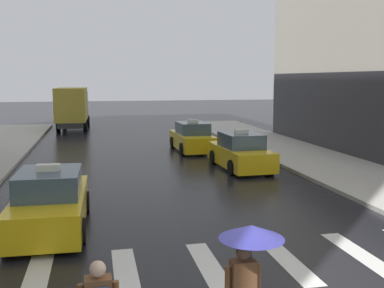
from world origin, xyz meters
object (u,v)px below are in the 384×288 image
(taxi_second, at_px, (240,153))
(pedestrian_with_umbrella, at_px, (248,253))
(box_truck, at_px, (73,107))
(taxi_third, at_px, (192,138))
(taxi_lead, at_px, (50,203))

(taxi_second, height_order, pedestrian_with_umbrella, pedestrian_with_umbrella)
(box_truck, bearing_deg, taxi_third, -60.36)
(taxi_lead, relative_size, taxi_second, 0.99)
(box_truck, relative_size, pedestrian_with_umbrella, 3.92)
(taxi_lead, distance_m, taxi_third, 14.18)
(taxi_second, bearing_deg, taxi_lead, -137.20)
(taxi_second, distance_m, pedestrian_with_umbrella, 14.18)
(taxi_lead, height_order, pedestrian_with_umbrella, pedestrian_with_umbrella)
(box_truck, xyz_separation_m, pedestrian_with_umbrella, (3.88, -31.42, -0.34))
(box_truck, bearing_deg, taxi_second, -65.57)
(taxi_third, bearing_deg, pedestrian_with_umbrella, -99.54)
(pedestrian_with_umbrella, bearing_deg, taxi_lead, 117.74)
(taxi_second, relative_size, pedestrian_with_umbrella, 2.37)
(taxi_second, relative_size, taxi_third, 1.00)
(taxi_second, relative_size, box_truck, 0.61)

